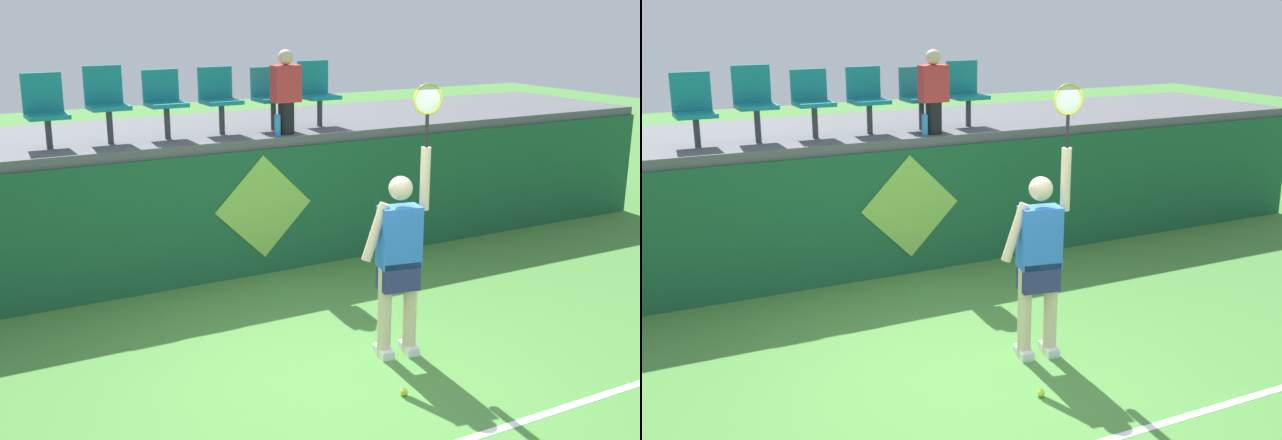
% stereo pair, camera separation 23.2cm
% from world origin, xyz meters
% --- Properties ---
extents(ground_plane, '(40.00, 40.00, 0.00)m').
position_xyz_m(ground_plane, '(0.00, 0.00, 0.00)').
color(ground_plane, '#478438').
extents(court_back_wall, '(13.93, 0.20, 1.55)m').
position_xyz_m(court_back_wall, '(0.00, 2.98, 0.78)').
color(court_back_wall, '#195633').
rests_on(court_back_wall, ground_plane).
extents(spectator_platform, '(13.93, 2.54, 0.12)m').
position_xyz_m(spectator_platform, '(0.00, 4.20, 1.61)').
color(spectator_platform, '#56565B').
rests_on(spectator_platform, court_back_wall).
extents(tennis_player, '(0.75, 0.32, 2.56)m').
position_xyz_m(tennis_player, '(0.72, 0.18, 0.98)').
color(tennis_player, white).
rests_on(tennis_player, ground_plane).
extents(tennis_ball, '(0.07, 0.07, 0.07)m').
position_xyz_m(tennis_ball, '(0.31, -0.54, 0.03)').
color(tennis_ball, '#D1E533').
rests_on(tennis_ball, ground_plane).
extents(water_bottle, '(0.08, 0.08, 0.26)m').
position_xyz_m(water_bottle, '(0.89, 3.09, 1.80)').
color(water_bottle, '#338CE5').
rests_on(water_bottle, spectator_platform).
extents(stadium_chair_0, '(0.44, 0.42, 0.82)m').
position_xyz_m(stadium_chair_0, '(-1.73, 3.59, 2.12)').
color(stadium_chair_0, '#38383D').
rests_on(stadium_chair_0, spectator_platform).
extents(stadium_chair_1, '(0.44, 0.42, 0.87)m').
position_xyz_m(stadium_chair_1, '(-1.05, 3.59, 2.16)').
color(stadium_chair_1, '#38383D').
rests_on(stadium_chair_1, spectator_platform).
extents(stadium_chair_2, '(0.44, 0.42, 0.80)m').
position_xyz_m(stadium_chair_2, '(-0.36, 3.58, 2.14)').
color(stadium_chair_2, '#38383D').
rests_on(stadium_chair_2, spectator_platform).
extents(stadium_chair_3, '(0.44, 0.42, 0.81)m').
position_xyz_m(stadium_chair_3, '(0.33, 3.58, 2.13)').
color(stadium_chair_3, '#38383D').
rests_on(stadium_chair_3, spectator_platform).
extents(stadium_chair_4, '(0.44, 0.42, 0.78)m').
position_xyz_m(stadium_chair_4, '(1.03, 3.58, 2.12)').
color(stadium_chair_4, '#38383D').
rests_on(stadium_chair_4, spectator_platform).
extents(stadium_chair_5, '(0.44, 0.42, 0.84)m').
position_xyz_m(stadium_chair_5, '(1.70, 3.59, 2.13)').
color(stadium_chair_5, '#38383D').
rests_on(stadium_chair_5, spectator_platform).
extents(spectator_0, '(0.34, 0.20, 1.03)m').
position_xyz_m(spectator_0, '(1.03, 3.14, 2.20)').
color(spectator_0, black).
rests_on(spectator_0, spectator_platform).
extents(wall_signage_mount, '(1.27, 0.01, 1.49)m').
position_xyz_m(wall_signage_mount, '(0.59, 2.87, 0.00)').
color(wall_signage_mount, '#195633').
rests_on(wall_signage_mount, ground_plane).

